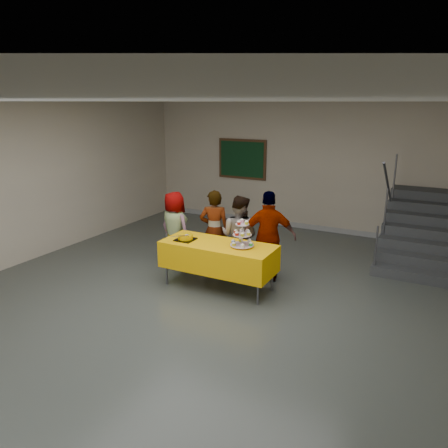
% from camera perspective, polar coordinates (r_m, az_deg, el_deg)
% --- Properties ---
extents(room_shell, '(10.00, 10.04, 3.02)m').
position_cam_1_polar(room_shell, '(6.00, -3.99, 7.37)').
color(room_shell, '#4C514C').
rests_on(room_shell, ground).
extents(bake_table, '(1.88, 0.78, 0.77)m').
position_cam_1_polar(bake_table, '(7.18, -0.75, -4.18)').
color(bake_table, '#595960').
rests_on(bake_table, ground).
extents(cupcake_stand, '(0.38, 0.38, 0.44)m').
position_cam_1_polar(cupcake_stand, '(6.91, 2.39, -1.64)').
color(cupcake_stand, silver).
rests_on(cupcake_stand, bake_table).
extents(bear_cake, '(0.32, 0.36, 0.12)m').
position_cam_1_polar(bear_cake, '(7.30, -5.07, -1.65)').
color(bear_cake, black).
rests_on(bear_cake, bake_table).
extents(schoolchild_a, '(0.77, 0.59, 1.40)m').
position_cam_1_polar(schoolchild_a, '(8.23, -6.44, -0.60)').
color(schoolchild_a, slate).
rests_on(schoolchild_a, ground).
extents(schoolchild_b, '(0.64, 0.54, 1.49)m').
position_cam_1_polar(schoolchild_b, '(7.93, -1.27, -0.82)').
color(schoolchild_b, '#5C5B65').
rests_on(schoolchild_b, ground).
extents(schoolchild_c, '(0.73, 0.58, 1.45)m').
position_cam_1_polar(schoolchild_c, '(7.66, 1.98, -1.57)').
color(schoolchild_c, slate).
rests_on(schoolchild_c, ground).
extents(schoolchild_d, '(1.00, 0.68, 1.58)m').
position_cam_1_polar(schoolchild_d, '(7.44, 5.89, -1.67)').
color(schoolchild_d, slate).
rests_on(schoolchild_d, ground).
extents(staircase, '(1.30, 2.40, 2.04)m').
position_cam_1_polar(staircase, '(9.51, 24.14, -1.02)').
color(staircase, '#424447').
rests_on(staircase, ground).
extents(noticeboard, '(1.30, 0.05, 1.00)m').
position_cam_1_polar(noticeboard, '(11.15, 2.38, 8.46)').
color(noticeboard, '#472B16').
rests_on(noticeboard, ground).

